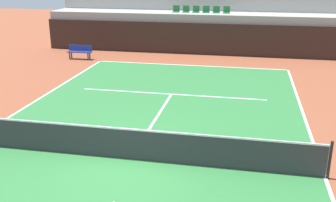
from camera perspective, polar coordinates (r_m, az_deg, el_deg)
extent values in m
plane|color=brown|center=(11.81, -5.50, -8.37)|extent=(80.00, 80.00, 0.00)
cube|color=#2D7238|center=(11.81, -5.50, -8.35)|extent=(11.00, 24.00, 0.01)
cube|color=white|center=(22.84, 3.17, 5.15)|extent=(11.00, 0.10, 0.00)
cube|color=white|center=(11.59, 21.72, -10.21)|extent=(0.10, 24.00, 0.00)
cube|color=white|center=(17.57, 0.50, 1.00)|extent=(8.26, 0.10, 0.00)
cube|color=white|center=(14.62, -1.89, -2.75)|extent=(0.10, 6.40, 0.00)
cube|color=black|center=(25.80, 4.29, 8.95)|extent=(20.44, 0.30, 2.02)
cube|color=#9E9E99|center=(27.08, 4.68, 9.93)|extent=(20.44, 2.40, 2.51)
cube|color=#9E9E99|center=(29.38, 5.29, 11.59)|extent=(20.44, 2.40, 3.51)
cube|color=#1E6633|center=(27.17, 1.13, 12.72)|extent=(0.44, 0.44, 0.04)
cube|color=#1E6633|center=(27.34, 1.21, 13.23)|extent=(0.44, 0.04, 0.40)
cube|color=#1E6633|center=(27.06, 2.57, 12.69)|extent=(0.44, 0.44, 0.04)
cube|color=#1E6633|center=(27.23, 2.64, 13.19)|extent=(0.44, 0.04, 0.40)
cube|color=#1E6633|center=(26.96, 4.02, 12.64)|extent=(0.44, 0.44, 0.04)
cube|color=#1E6633|center=(27.14, 4.09, 13.14)|extent=(0.44, 0.04, 0.40)
cube|color=#1E6633|center=(26.88, 5.48, 12.58)|extent=(0.44, 0.44, 0.04)
cube|color=#1E6633|center=(27.06, 5.54, 13.09)|extent=(0.44, 0.04, 0.40)
cube|color=#1E6633|center=(26.82, 6.94, 12.52)|extent=(0.44, 0.44, 0.04)
cube|color=#1E6633|center=(26.99, 7.00, 13.02)|extent=(0.44, 0.04, 0.40)
cube|color=#1E6633|center=(26.77, 8.41, 12.44)|extent=(0.44, 0.44, 0.04)
cube|color=#1E6633|center=(26.95, 8.46, 12.95)|extent=(0.44, 0.04, 0.40)
cylinder|color=black|center=(11.36, 22.29, -7.86)|extent=(0.08, 0.08, 1.07)
cube|color=#333338|center=(11.60, -5.57, -6.30)|extent=(10.90, 0.02, 0.92)
cube|color=white|center=(11.41, -5.65, -4.09)|extent=(10.90, 0.04, 0.05)
cube|color=navy|center=(24.95, -12.64, 6.91)|extent=(1.50, 0.40, 0.05)
cube|color=navy|center=(25.07, -12.51, 7.49)|extent=(1.50, 0.04, 0.36)
cube|color=#2D2D33|center=(25.12, -13.99, 6.34)|extent=(0.06, 0.06, 0.42)
cube|color=#2D2D33|center=(24.63, -11.45, 6.28)|extent=(0.06, 0.06, 0.42)
cube|color=#2D2D33|center=(25.37, -13.73, 6.48)|extent=(0.06, 0.06, 0.42)
cube|color=#2D2D33|center=(24.89, -11.20, 6.42)|extent=(0.06, 0.06, 0.42)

